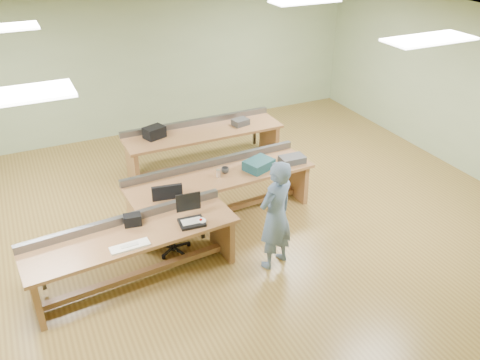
# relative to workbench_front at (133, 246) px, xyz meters

# --- Properties ---
(floor) EXTENTS (10.00, 10.00, 0.00)m
(floor) POSITION_rel_workbench_front_xyz_m (1.42, 0.89, -0.55)
(floor) COLOR olive
(floor) RESTS_ON ground
(ceiling) EXTENTS (10.00, 10.00, 0.00)m
(ceiling) POSITION_rel_workbench_front_xyz_m (1.42, 0.89, 2.45)
(ceiling) COLOR silver
(ceiling) RESTS_ON wall_back
(wall_back) EXTENTS (10.00, 0.04, 3.00)m
(wall_back) POSITION_rel_workbench_front_xyz_m (1.42, 4.89, 0.95)
(wall_back) COLOR #9AAE84
(wall_back) RESTS_ON floor
(wall_front) EXTENTS (10.00, 0.04, 3.00)m
(wall_front) POSITION_rel_workbench_front_xyz_m (1.42, -3.11, 0.95)
(wall_front) COLOR #9AAE84
(wall_front) RESTS_ON floor
(wall_right) EXTENTS (0.04, 8.00, 3.00)m
(wall_right) POSITION_rel_workbench_front_xyz_m (6.42, 0.89, 0.95)
(wall_right) COLOR #9AAE84
(wall_right) RESTS_ON floor
(fluor_panels) EXTENTS (6.20, 3.50, 0.03)m
(fluor_panels) POSITION_rel_workbench_front_xyz_m (1.42, 0.89, 2.42)
(fluor_panels) COLOR white
(fluor_panels) RESTS_ON ceiling
(workbench_front) EXTENTS (2.83, 0.96, 0.86)m
(workbench_front) POSITION_rel_workbench_front_xyz_m (0.00, 0.00, 0.00)
(workbench_front) COLOR #92613D
(workbench_front) RESTS_ON floor
(workbench_mid) EXTENTS (3.05, 0.95, 0.86)m
(workbench_mid) POSITION_rel_workbench_front_xyz_m (1.67, 1.00, 0.01)
(workbench_mid) COLOR #92613D
(workbench_mid) RESTS_ON floor
(workbench_back) EXTENTS (2.98, 0.80, 0.86)m
(workbench_back) POSITION_rel_workbench_front_xyz_m (2.06, 2.70, 0.00)
(workbench_back) COLOR #92613D
(workbench_back) RESTS_ON floor
(person) EXTENTS (0.68, 0.56, 1.61)m
(person) POSITION_rel_workbench_front_xyz_m (1.85, -0.49, 0.25)
(person) COLOR #6782A8
(person) RESTS_ON floor
(laptop_base) EXTENTS (0.36, 0.30, 0.04)m
(laptop_base) POSITION_rel_workbench_front_xyz_m (0.78, -0.12, 0.21)
(laptop_base) COLOR black
(laptop_base) RESTS_ON workbench_front
(laptop_screen) EXTENTS (0.33, 0.05, 0.26)m
(laptop_screen) POSITION_rel_workbench_front_xyz_m (0.80, 0.01, 0.46)
(laptop_screen) COLOR black
(laptop_screen) RESTS_ON laptop_base
(keyboard) EXTENTS (0.50, 0.18, 0.03)m
(keyboard) POSITION_rel_workbench_front_xyz_m (-0.09, -0.28, 0.21)
(keyboard) COLOR white
(keyboard) RESTS_ON workbench_front
(trackball_mouse) EXTENTS (0.13, 0.16, 0.06)m
(trackball_mouse) POSITION_rel_workbench_front_xyz_m (0.91, -0.15, 0.23)
(trackball_mouse) COLOR white
(trackball_mouse) RESTS_ON workbench_front
(camera_bag) EXTENTS (0.25, 0.18, 0.15)m
(camera_bag) POSITION_rel_workbench_front_xyz_m (0.07, 0.19, 0.27)
(camera_bag) COLOR black
(camera_bag) RESTS_ON workbench_front
(task_chair) EXTENTS (0.60, 0.60, 0.97)m
(task_chair) POSITION_rel_workbench_front_xyz_m (0.66, 0.46, -0.20)
(task_chair) COLOR black
(task_chair) RESTS_ON floor
(parts_bin_teal) EXTENTS (0.53, 0.47, 0.15)m
(parts_bin_teal) POSITION_rel_workbench_front_xyz_m (2.30, 0.90, 0.27)
(parts_bin_teal) COLOR #164049
(parts_bin_teal) RESTS_ON workbench_mid
(parts_bin_grey) EXTENTS (0.41, 0.28, 0.11)m
(parts_bin_grey) POSITION_rel_workbench_front_xyz_m (2.90, 0.87, 0.25)
(parts_bin_grey) COLOR #343537
(parts_bin_grey) RESTS_ON workbench_mid
(mug) EXTENTS (0.15, 0.15, 0.10)m
(mug) POSITION_rel_workbench_front_xyz_m (1.76, 1.00, 0.24)
(mug) COLOR #343537
(mug) RESTS_ON workbench_mid
(drinks_can) EXTENTS (0.09, 0.09, 0.12)m
(drinks_can) POSITION_rel_workbench_front_xyz_m (1.61, 0.93, 0.26)
(drinks_can) COLOR silver
(drinks_can) RESTS_ON workbench_mid
(storage_box_back) EXTENTS (0.42, 0.36, 0.21)m
(storage_box_back) POSITION_rel_workbench_front_xyz_m (1.15, 2.78, 0.30)
(storage_box_back) COLOR black
(storage_box_back) RESTS_ON workbench_back
(tray_back) EXTENTS (0.34, 0.28, 0.12)m
(tray_back) POSITION_rel_workbench_front_xyz_m (2.80, 2.64, 0.26)
(tray_back) COLOR #343537
(tray_back) RESTS_ON workbench_back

